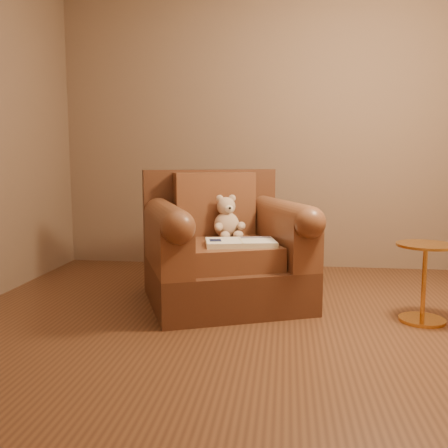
# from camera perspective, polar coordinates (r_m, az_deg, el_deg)

# --- Properties ---
(floor) EXTENTS (4.00, 4.00, 0.00)m
(floor) POSITION_cam_1_polar(r_m,az_deg,el_deg) (3.15, 2.61, -12.37)
(floor) COLOR brown
(floor) RESTS_ON ground
(room) EXTENTS (4.02, 4.02, 2.71)m
(room) POSITION_cam_1_polar(r_m,az_deg,el_deg) (3.03, 2.82, 19.76)
(room) COLOR #7C614C
(room) RESTS_ON ground
(armchair) EXTENTS (1.40, 1.37, 0.98)m
(armchair) POSITION_cam_1_polar(r_m,az_deg,el_deg) (3.74, -0.09, -3.14)
(armchair) COLOR #502B1A
(armchair) RESTS_ON floor
(teddy_bear) EXTENTS (0.25, 0.28, 0.33)m
(teddy_bear) POSITION_cam_1_polar(r_m,az_deg,el_deg) (3.81, 0.38, 0.32)
(teddy_bear) COLOR #C8A78C
(teddy_bear) RESTS_ON armchair
(guidebook) EXTENTS (0.53, 0.38, 0.04)m
(guidebook) POSITION_cam_1_polar(r_m,az_deg,el_deg) (3.48, 1.90, -2.14)
(guidebook) COLOR beige
(guidebook) RESTS_ON armchair
(side_table) EXTENTS (0.37, 0.37, 0.52)m
(side_table) POSITION_cam_1_polar(r_m,az_deg,el_deg) (3.53, 21.90, -5.96)
(side_table) COLOR gold
(side_table) RESTS_ON floor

